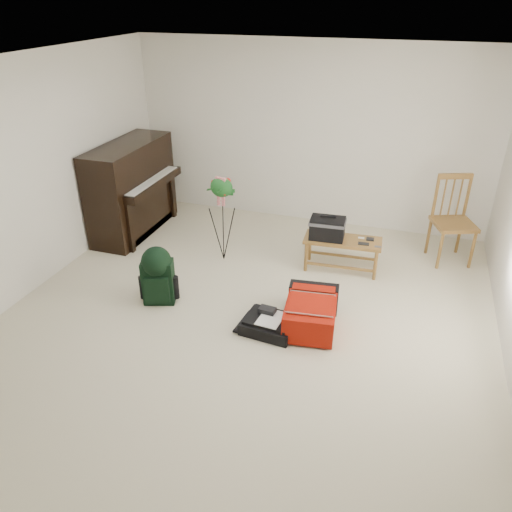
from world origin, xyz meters
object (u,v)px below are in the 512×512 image
(piano, at_px, (133,190))
(bench, at_px, (332,232))
(black_duffel, at_px, (269,324))
(dining_chair, at_px, (454,221))
(red_suitcase, at_px, (312,310))
(green_backpack, at_px, (157,273))
(flower_stand, at_px, (223,219))

(piano, bearing_deg, bench, -4.50)
(bench, height_order, black_duffel, bench)
(dining_chair, bearing_deg, bench, -173.69)
(bench, bearing_deg, piano, 171.91)
(bench, distance_m, dining_chair, 1.55)
(red_suitcase, height_order, green_backpack, green_backpack)
(flower_stand, bearing_deg, green_backpack, -94.97)
(bench, height_order, dining_chair, dining_chair)
(bench, height_order, green_backpack, bench)
(dining_chair, distance_m, green_backpack, 3.64)
(green_backpack, bearing_deg, dining_chair, 16.27)
(green_backpack, bearing_deg, flower_stand, 57.14)
(black_duffel, xyz_separation_m, flower_stand, (-0.99, 1.26, 0.47))
(green_backpack, bearing_deg, bench, 21.27)
(bench, xyz_separation_m, black_duffel, (-0.34, -1.45, -0.42))
(piano, relative_size, green_backpack, 2.27)
(black_duffel, distance_m, flower_stand, 1.67)
(bench, distance_m, red_suitcase, 1.24)
(flower_stand, bearing_deg, red_suitcase, -26.23)
(green_backpack, height_order, flower_stand, flower_stand)
(dining_chair, relative_size, green_backpack, 1.63)
(piano, height_order, black_duffel, piano)
(piano, bearing_deg, red_suitcase, -26.43)
(bench, relative_size, flower_stand, 0.83)
(piano, bearing_deg, flower_stand, -15.34)
(piano, distance_m, black_duffel, 3.03)
(piano, xyz_separation_m, dining_chair, (4.19, 0.48, -0.07))
(piano, xyz_separation_m, green_backpack, (1.18, -1.54, -0.24))
(piano, relative_size, black_duffel, 2.70)
(bench, xyz_separation_m, flower_stand, (-1.33, -0.19, 0.05))
(bench, height_order, flower_stand, flower_stand)
(piano, relative_size, flower_stand, 1.33)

